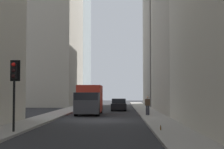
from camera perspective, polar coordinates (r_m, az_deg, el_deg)
name	(u,v)px	position (r m, az deg, el deg)	size (l,w,h in m)	color
ground_plane	(99,120)	(27.75, -2.08, -7.29)	(135.00, 135.00, 0.00)	#262628
sidewalk_right	(41,119)	(28.39, -11.25, -6.99)	(90.00, 2.20, 0.14)	gray
sidewalk_left	(158,120)	(27.83, 7.28, -7.11)	(90.00, 2.20, 0.14)	gray
building_left_far	(177,30)	(58.82, 10.26, 6.91)	(16.42, 10.50, 24.10)	gray
building_right_far	(47,19)	(61.30, -10.21, 8.58)	(17.71, 10.50, 28.46)	#A8A091
delivery_truck	(89,99)	(34.95, -3.62, -3.97)	(6.46, 2.25, 2.84)	red
sedan_black	(119,105)	(42.48, 1.09, -4.84)	(4.30, 1.78, 1.42)	black
traffic_light_foreground	(14,79)	(19.28, -15.23, -0.67)	(0.43, 0.52, 3.70)	black
pedestrian	(148,105)	(32.19, 5.65, -4.78)	(0.26, 0.44, 1.68)	#33333D
discarded_bottle	(161,128)	(19.52, 7.71, -8.42)	(0.07, 0.07, 0.27)	brown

